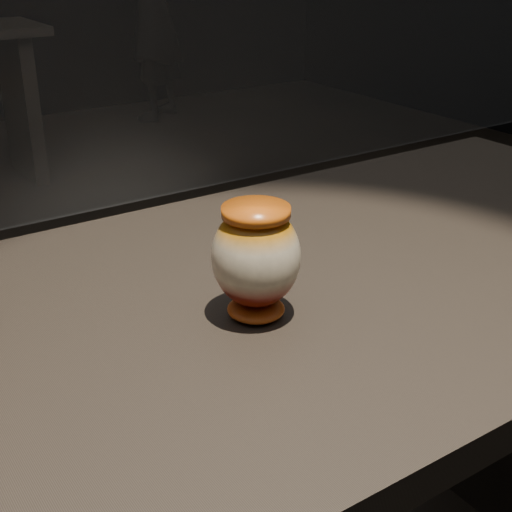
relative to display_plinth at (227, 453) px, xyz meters
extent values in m
cube|color=black|center=(0.00, 0.00, 0.24)|extent=(2.00, 0.80, 0.05)
ellipsoid|color=#681309|center=(0.02, -0.06, 0.28)|extent=(0.10, 0.10, 0.02)
ellipsoid|color=beige|center=(0.02, -0.06, 0.36)|extent=(0.15, 0.15, 0.14)
cylinder|color=orange|center=(0.02, -0.06, 0.42)|extent=(0.11, 0.11, 0.01)
cube|color=black|center=(0.74, 3.52, -0.21)|extent=(0.08, 0.50, 0.85)
imported|color=black|center=(2.07, 4.42, 0.20)|extent=(0.72, 0.69, 1.66)
camera|label=1|loc=(-0.46, -0.76, 0.75)|focal=50.00mm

